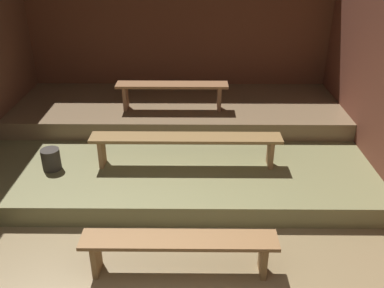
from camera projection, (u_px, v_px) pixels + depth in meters
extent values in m
cube|color=olive|center=(174.00, 185.00, 5.22)|extent=(5.64, 5.50, 0.08)
cube|color=brown|center=(180.00, 37.00, 6.74)|extent=(5.64, 0.06, 2.54)
cube|color=olive|center=(176.00, 147.00, 5.79)|extent=(4.84, 3.25, 0.25)
cube|color=brown|center=(178.00, 109.00, 6.38)|extent=(4.84, 1.68, 0.25)
cube|color=brown|center=(179.00, 240.00, 3.67)|extent=(1.75, 0.27, 0.04)
cube|color=olive|center=(96.00, 256.00, 3.76)|extent=(0.05, 0.22, 0.35)
cube|color=olive|center=(263.00, 257.00, 3.75)|extent=(0.05, 0.22, 0.35)
cube|color=olive|center=(186.00, 138.00, 4.93)|extent=(2.27, 0.27, 0.04)
cube|color=#936A43|center=(102.00, 152.00, 5.03)|extent=(0.05, 0.22, 0.35)
cube|color=#936A43|center=(270.00, 153.00, 5.01)|extent=(0.05, 0.22, 0.35)
cube|color=#8D5F3C|center=(172.00, 85.00, 5.89)|extent=(1.59, 0.27, 0.04)
cube|color=brown|center=(126.00, 98.00, 5.98)|extent=(0.05, 0.22, 0.35)
cube|color=brown|center=(219.00, 98.00, 5.97)|extent=(0.05, 0.22, 0.35)
cylinder|color=#332D28|center=(51.00, 159.00, 4.96)|extent=(0.22, 0.22, 0.26)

